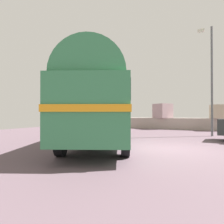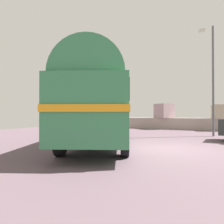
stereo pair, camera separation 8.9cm
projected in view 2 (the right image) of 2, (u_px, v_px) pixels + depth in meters
The scene contains 4 objects.
ground at pixel (168, 149), 8.48m from camera, with size 32.00×26.00×0.02m.
breakwater at pixel (193, 122), 19.03m from camera, with size 31.36×2.29×2.48m.
vintage_coach at pixel (100, 102), 9.56m from camera, with size 5.68×8.81×3.70m.
lamp_post at pixel (212, 75), 13.39m from camera, with size 0.94×0.37×7.28m.
Camera 2 is at (1.70, -8.64, 1.46)m, focal length 32.59 mm.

